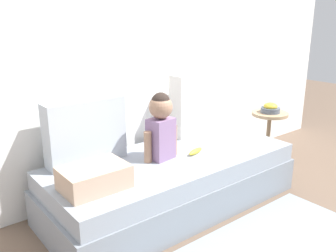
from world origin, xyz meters
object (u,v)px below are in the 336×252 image
couch (172,182)px  folded_blanket (94,177)px  banana (196,151)px  fruit_bowl (270,108)px  toddler (161,124)px  throw_pillow_left (85,131)px  throw_pillow_right (197,104)px  side_table (269,123)px

couch → folded_blanket: (-0.70, -0.10, 0.28)m
banana → fruit_bowl: size_ratio=0.89×
toddler → fruit_bowl: toddler is taller
banana → toddler: bearing=160.3°
throw_pillow_left → folded_blanket: 0.48m
throw_pillow_right → side_table: (0.85, -0.17, -0.30)m
fruit_bowl → throw_pillow_left: bearing=175.0°
throw_pillow_left → side_table: size_ratio=1.18×
side_table → throw_pillow_right: bearing=168.8°
couch → toddler: size_ratio=3.94×
throw_pillow_left → banana: 0.84m
couch → folded_blanket: bearing=-171.6°
banana → folded_blanket: size_ratio=0.42×
throw_pillow_left → throw_pillow_right: 1.08m
banana → throw_pillow_right: bearing=46.5°
banana → side_table: size_ratio=0.35×
toddler → couch: bearing=-20.8°
throw_pillow_right → banana: size_ratio=3.17×
throw_pillow_left → throw_pillow_right: bearing=0.0°
side_table → fruit_bowl: (0.00, 0.00, 0.16)m
banana → side_table: 1.23m
throw_pillow_right → toddler: throw_pillow_right is taller
throw_pillow_left → side_table: throw_pillow_left is taller
folded_blanket → side_table: bearing=6.9°
couch → throw_pillow_left: (-0.54, 0.32, 0.44)m
throw_pillow_left → banana: (0.72, -0.38, -0.21)m
couch → fruit_bowl: size_ratio=10.31×
couch → side_table: size_ratio=4.02×
side_table → fruit_bowl: size_ratio=2.56×
throw_pillow_right → toddler: size_ratio=1.08×
toddler → banana: size_ratio=2.93×
throw_pillow_left → couch: bearing=-30.4°
side_table → fruit_bowl: fruit_bowl is taller
throw_pillow_right → folded_blanket: size_ratio=1.35×
throw_pillow_left → toddler: 0.54m
couch → toddler: toddler is taller
couch → toddler: (-0.08, 0.03, 0.47)m
throw_pillow_left → fruit_bowl: 1.94m
folded_blanket → side_table: size_ratio=0.82×
side_table → banana: bearing=-170.1°
banana → side_table: side_table is taller
toddler → banana: 0.37m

